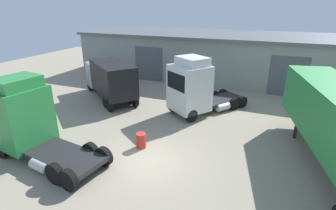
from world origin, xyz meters
The scene contains 7 objects.
ground_plane centered at (0.00, 0.00, 0.00)m, with size 60.00×60.00×0.00m, color gray.
warehouse_building centered at (0.00, 18.73, 2.39)m, with size 31.34×9.98×4.76m.
tractor_unit_white centered at (0.32, 7.03, 2.04)m, with size 5.57×6.48×4.33m.
tractor_unit_green centered at (-6.24, -1.75, 2.04)m, with size 6.72×3.38×4.33m.
box_truck_grey centered at (-7.36, 7.62, 1.86)m, with size 7.12×6.32×3.29m.
gravel_pile centered at (-10.36, 0.23, 0.60)m, with size 3.44×3.44×1.20m.
oil_drum centered at (-0.98, 1.10, 0.44)m, with size 0.58×0.58×0.88m.
Camera 1 is at (5.49, -10.61, 7.80)m, focal length 28.00 mm.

